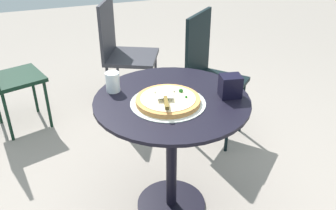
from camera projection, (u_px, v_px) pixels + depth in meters
ground_plane at (171, 205)px, 2.22m from camera, size 10.00×10.00×0.00m
patio_table at (172, 130)px, 1.96m from camera, size 0.80×0.80×0.73m
pizza_on_tray at (168, 101)px, 1.81m from camera, size 0.38×0.38×0.05m
pizza_server at (165, 98)px, 1.75m from camera, size 0.22×0.10×0.02m
drinking_cup at (113, 82)px, 1.91m from camera, size 0.07×0.07×0.11m
napkin_dispenser at (230, 86)px, 1.86m from camera, size 0.11×0.12×0.12m
patio_chair_near at (209, 70)px, 2.65m from camera, size 0.52×0.52×0.95m
patio_chair_far at (4, 71)px, 2.73m from camera, size 0.47×0.47×0.87m
patio_chair_corner at (122, 48)px, 3.06m from camera, size 0.55×0.55×0.93m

